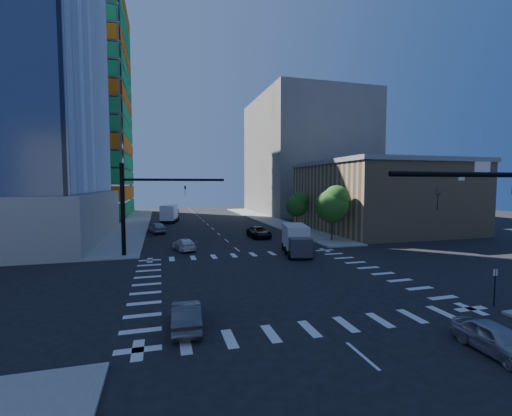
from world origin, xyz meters
name	(u,v)px	position (x,y,z in m)	size (l,w,h in m)	color
ground	(271,279)	(0.00, 0.00, 0.00)	(160.00, 160.00, 0.00)	black
road_markings	(271,279)	(0.00, 0.00, 0.01)	(20.00, 20.00, 0.01)	silver
sidewalk_ne	(268,220)	(12.50, 40.00, 0.07)	(5.00, 60.00, 0.15)	gray
sidewalk_nw	(134,224)	(-12.50, 40.00, 0.07)	(5.00, 60.00, 0.15)	gray
construction_building	(68,105)	(-27.41, 61.93, 24.61)	(25.16, 34.50, 70.60)	slate
commercial_building	(380,196)	(25.00, 22.00, 5.31)	(20.50, 22.50, 10.60)	tan
bg_building_ne	(306,156)	(27.00, 55.00, 14.00)	(24.00, 30.00, 28.00)	slate
signal_mast_nw	(139,201)	(-10.00, 11.50, 5.49)	(10.20, 0.40, 9.00)	black
tree_south	(334,204)	(12.63, 13.90, 4.69)	(4.16, 4.16, 6.82)	#382316
tree_north	(298,204)	(12.93, 25.90, 3.99)	(3.54, 3.52, 5.78)	#382316
no_parking_sign	(495,283)	(10.70, -9.00, 1.38)	(0.30, 0.06, 2.20)	black
car_nb_near	(495,339)	(5.50, -13.33, 0.64)	(1.50, 3.73, 1.27)	#A5A6AD
car_nb_far	(259,232)	(4.65, 19.44, 0.72)	(2.38, 5.17, 1.44)	black
car_sb_near	(184,245)	(-5.59, 13.09, 0.63)	(1.75, 4.31, 1.25)	white
car_sb_mid	(157,228)	(-8.50, 27.44, 0.80)	(1.88, 4.68, 1.60)	#979A9E
car_sb_cross	(186,315)	(-6.84, -7.27, 0.65)	(1.38, 3.96, 1.30)	#444548
box_truck_near	(297,242)	(5.21, 7.69, 1.29)	(3.53, 5.94, 2.91)	black
box_truck_far	(170,215)	(-6.27, 41.52, 1.45)	(3.77, 6.62, 3.27)	black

